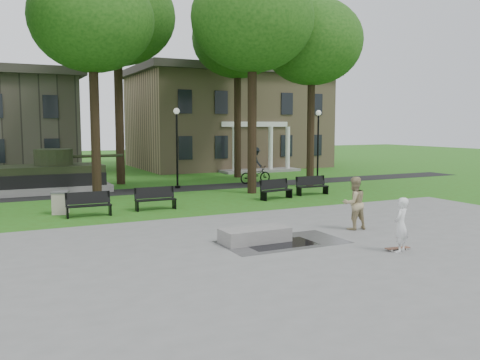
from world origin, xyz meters
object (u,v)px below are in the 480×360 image
object	(u,v)px
concrete_block	(255,235)
skateboarder	(401,225)
trash_bin	(60,203)
park_bench_0	(88,204)
friend_watching	(354,203)
cyclist	(255,169)

from	to	relation	value
concrete_block	skateboarder	bearing A→B (deg)	-43.16
skateboarder	trash_bin	size ratio (longest dim) A/B	1.69
park_bench_0	trash_bin	xyz separation A→B (m)	(-0.97, 1.06, -0.04)
concrete_block	skateboarder	size ratio (longest dim) A/B	1.36
skateboarder	friend_watching	world-z (taller)	friend_watching
concrete_block	cyclist	world-z (taller)	cyclist
concrete_block	park_bench_0	size ratio (longest dim) A/B	1.21
trash_bin	park_bench_0	bearing A→B (deg)	-47.61
skateboarder	cyclist	world-z (taller)	cyclist
friend_watching	trash_bin	size ratio (longest dim) A/B	1.97
friend_watching	trash_bin	bearing A→B (deg)	-39.08
trash_bin	skateboarder	bearing A→B (deg)	-54.14
trash_bin	cyclist	bearing A→B (deg)	26.63
skateboarder	friend_watching	xyz separation A→B (m)	(0.87, 3.22, 0.14)
trash_bin	friend_watching	bearing A→B (deg)	-41.77
skateboarder	trash_bin	world-z (taller)	skateboarder
friend_watching	park_bench_0	distance (m)	10.68
park_bench_0	friend_watching	bearing A→B (deg)	-39.44
skateboarder	park_bench_0	world-z (taller)	skateboarder
friend_watching	park_bench_0	bearing A→B (deg)	-38.29
cyclist	trash_bin	world-z (taller)	cyclist
concrete_block	park_bench_0	xyz separation A→B (m)	(-3.95, 7.19, 0.28)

